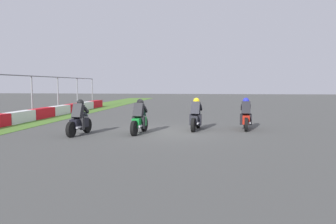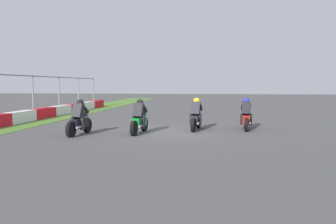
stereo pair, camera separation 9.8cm
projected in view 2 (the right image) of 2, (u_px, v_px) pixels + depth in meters
name	position (u px, v px, depth m)	size (l,w,h in m)	color
ground_plane	(170.00, 132.00, 14.94)	(120.00, 120.00, 0.00)	#454543
rider_lane_a	(246.00, 116.00, 15.66)	(2.04, 0.55, 1.51)	black
rider_lane_b	(196.00, 117.00, 15.49)	(2.04, 0.58, 1.51)	black
rider_lane_c	(139.00, 119.00, 14.39)	(2.04, 0.57, 1.51)	black
rider_lane_d	(79.00, 120.00, 14.03)	(2.04, 0.57, 1.51)	black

